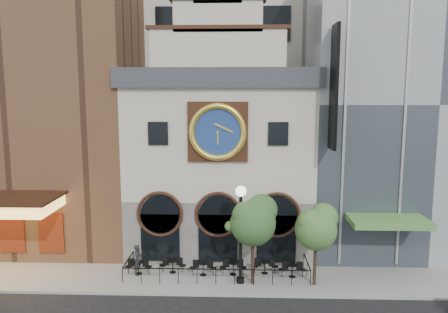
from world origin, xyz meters
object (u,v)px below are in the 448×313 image
bistro_3 (233,267)px  bistro_0 (139,266)px  bistro_1 (173,265)px  pedestrian (138,260)px  bistro_2 (203,268)px  bistro_4 (265,266)px  tree_left (254,219)px  tree_right (317,226)px  lamppost (241,223)px  bistro_5 (292,269)px

bistro_3 → bistro_0: bearing=-179.1°
bistro_1 → bistro_0: bearing=-172.5°
bistro_1 → pedestrian: 2.09m
bistro_2 → bistro_3: size_ratio=1.00×
bistro_4 → tree_left: 3.62m
bistro_1 → bistro_3: bearing=-2.8°
tree_right → lamppost: bearing=178.6°
bistro_3 → tree_right: size_ratio=0.34×
tree_right → bistro_5: bearing=140.1°
bistro_5 → tree_left: tree_left is taller
bistro_2 → bistro_0: bearing=179.1°
bistro_2 → lamppost: (2.20, -0.95, 3.02)m
bistro_0 → bistro_5: bearing=-0.9°
bistro_2 → bistro_5: same height
bistro_5 → tree_left: 4.11m
pedestrian → tree_left: bearing=-88.4°
bistro_3 → bistro_5: (3.47, -0.23, 0.00)m
bistro_5 → tree_left: (-2.31, -0.90, 3.28)m
bistro_1 → bistro_3: 3.64m
bistro_2 → lamppost: bearing=-23.2°
tree_left → bistro_4: bearing=61.9°
bistro_4 → bistro_5: (1.59, -0.45, 0.00)m
bistro_4 → pedestrian: size_ratio=0.86×
bistro_0 → bistro_1: bearing=7.5°
bistro_2 → lamppost: 3.86m
bistro_1 → lamppost: 5.22m
bistro_3 → bistro_4: same height
bistro_0 → bistro_1: (2.01, 0.26, 0.00)m
lamppost → bistro_3: bearing=106.6°
bistro_3 → bistro_5: same height
bistro_0 → tree_left: tree_left is taller
bistro_3 → pedestrian: pedestrian is taller
bistro_2 → bistro_3: same height
pedestrian → tree_right: 10.62m
bistro_0 → tree_left: size_ratio=0.31×
bistro_0 → bistro_5: same height
bistro_3 → pedestrian: size_ratio=0.86×
bistro_2 → lamppost: size_ratio=0.28×
tree_left → tree_right: bearing=-1.2°
bistro_5 → bistro_4: bearing=164.3°
bistro_4 → tree_left: tree_left is taller
bistro_0 → bistro_2: 3.86m
pedestrian → lamppost: (6.07, -0.90, 2.57)m
bistro_1 → pedestrian: (-2.01, -0.37, 0.45)m
bistro_2 → bistro_5: (5.25, -0.08, 0.00)m
bistro_0 → bistro_4: same height
bistro_5 → lamppost: bearing=-164.2°
pedestrian → lamppost: bearing=-89.0°
bistro_3 → bistro_4: bearing=6.7°
bistro_2 → bistro_1: bearing=170.2°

